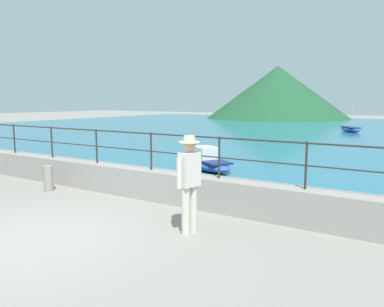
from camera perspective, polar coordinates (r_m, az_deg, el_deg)
name	(u,v)px	position (r m, az deg, el deg)	size (l,w,h in m)	color
ground_plane	(35,239)	(7.16, -22.60, -11.80)	(120.00, 120.00, 0.00)	gray
promenade_wall	(152,184)	(9.18, -6.12, -4.62)	(20.00, 0.56, 0.70)	gray
railing	(151,144)	(9.01, -6.21, 1.44)	(18.44, 0.04, 0.90)	#282623
lake_water	(342,132)	(30.24, 21.76, 3.09)	(64.00, 44.32, 0.06)	#236B89
hill_main	(277,92)	(49.55, 12.79, 8.98)	(18.01, 18.01, 6.63)	#1E4C2D
person_walking	(189,180)	(6.62, -0.40, -3.96)	(0.38, 0.56, 1.75)	beige
bollard	(48,178)	(10.56, -20.89, -3.53)	(0.24, 0.24, 0.66)	gray
boat_1	(208,162)	(12.49, 2.40, -1.29)	(2.44, 1.94, 0.76)	#2D4C9E
boat_2	(351,129)	(29.95, 22.84, 3.43)	(2.09, 2.38, 1.98)	#2D4C9E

